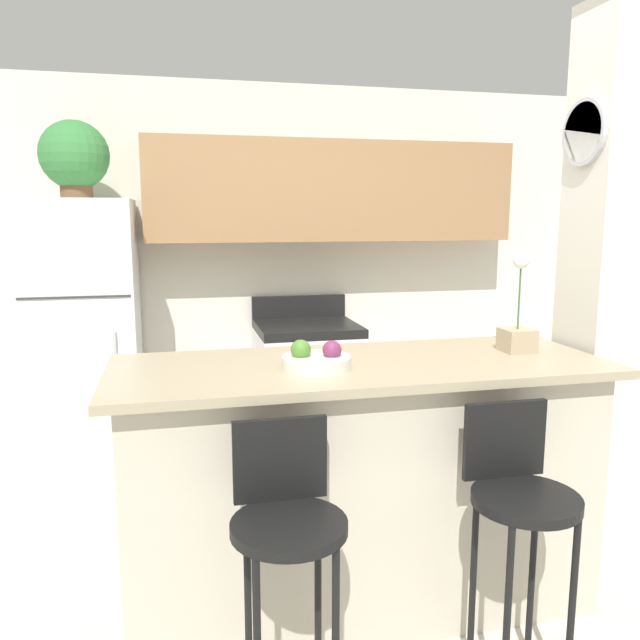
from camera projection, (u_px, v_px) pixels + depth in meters
The scene contains 12 objects.
ground_plane at pixel (359, 600), 2.69m from camera, with size 14.00×14.00×0.00m, color beige.
wall_back at pixel (298, 238), 4.45m from camera, with size 5.60×0.38×2.55m.
pillar_right at pixel (610, 296), 2.84m from camera, with size 0.38×0.32×2.55m.
counter_bar at pixel (360, 484), 2.60m from camera, with size 2.00×0.75×1.06m.
refrigerator at pixel (86, 340), 3.92m from camera, with size 0.65×0.70×1.74m.
stove_range at pixel (307, 387), 4.35m from camera, with size 0.69×0.63×1.07m.
bar_stool_left at pixel (287, 529), 1.96m from camera, with size 0.37×0.37×0.99m.
bar_stool_right at pixel (519, 502), 2.15m from camera, with size 0.37×0.37×0.99m.
potted_plant_on_fridge at pixel (74, 157), 3.74m from camera, with size 0.41×0.41×0.47m.
orchid_vase at pixel (518, 327), 2.70m from camera, with size 0.13×0.13×0.43m.
fruit_bowl at pixel (316, 360), 2.40m from camera, with size 0.27×0.27×0.12m.
trash_bin at pixel (179, 449), 3.93m from camera, with size 0.28×0.28×0.38m.
Camera 1 is at (-0.72, -2.35, 1.64)m, focal length 35.00 mm.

